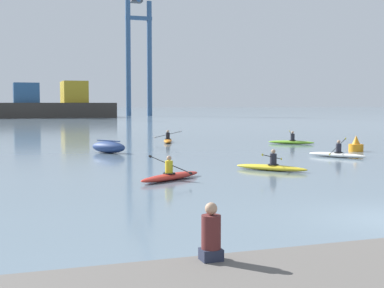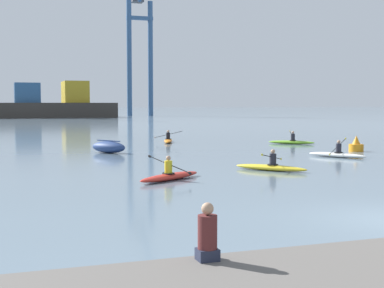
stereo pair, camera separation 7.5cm
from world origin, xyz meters
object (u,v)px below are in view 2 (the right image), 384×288
container_barge (29,106)px  channel_buoy (356,146)px  capsized_dinghy (109,147)px  gantry_crane_west_mid (140,39)px  kayak_orange (168,140)px  kayak_white (337,154)px  seated_onlooker (207,235)px  kayak_red (170,176)px  kayak_yellow (271,167)px  kayak_lime (292,142)px

container_barge → channel_buoy: container_barge is taller
container_barge → capsized_dinghy: 88.75m
gantry_crane_west_mid → channel_buoy: size_ratio=37.55×
kayak_orange → kayak_white: (5.53, -14.21, -0.00)m
kayak_white → seated_onlooker: (-14.56, -18.25, 0.79)m
container_barge → kayak_red: 101.24m
channel_buoy → seated_onlooker: 27.60m
seated_onlooker → kayak_yellow: bearing=59.4°
channel_buoy → seated_onlooker: size_ratio=1.12×
container_barge → seated_onlooker: size_ratio=40.78×
kayak_orange → kayak_white: kayak_white is taller
kayak_white → container_barge: bearing=97.2°
container_barge → kayak_yellow: size_ratio=12.08×
gantry_crane_west_mid → kayak_white: 107.09m
gantry_crane_west_mid → kayak_orange: bearing=-102.4°
channel_buoy → kayak_lime: size_ratio=0.33×
kayak_orange → kayak_lime: bearing=-29.4°
kayak_lime → container_barge: bearing=99.7°
channel_buoy → kayak_lime: (-0.69, 6.84, -0.19)m
gantry_crane_west_mid → kayak_orange: 94.27m
container_barge → seated_onlooker: container_barge is taller
capsized_dinghy → kayak_orange: 9.48m
capsized_dinghy → kayak_red: (0.10, -12.50, -0.18)m
kayak_lime → kayak_yellow: bearing=-122.5°
gantry_crane_west_mid → kayak_red: (-25.74, -110.18, -18.35)m
kayak_red → capsized_dinghy: bearing=90.4°
capsized_dinghy → kayak_white: (11.47, -6.83, -0.18)m
kayak_white → seated_onlooker: seated_onlooker is taller
container_barge → gantry_crane_west_mid: size_ratio=0.97×
kayak_yellow → gantry_crane_west_mid: bearing=79.3°
gantry_crane_west_mid → kayak_lime: 97.35m
kayak_red → seated_onlooker: bearing=-104.2°
gantry_crane_west_mid → seated_onlooker: size_ratio=41.96×
kayak_yellow → seated_onlooker: bearing=-120.6°
kayak_lime → kayak_white: bearing=-105.0°
gantry_crane_west_mid → kayak_red: size_ratio=11.86×
capsized_dinghy → kayak_yellow: 12.26m
kayak_lime → kayak_white: kayak_lime is taller
kayak_yellow → channel_buoy: bearing=36.6°
kayak_lime → channel_buoy: bearing=-84.2°
gantry_crane_west_mid → kayak_red: 114.63m
kayak_yellow → capsized_dinghy: bearing=115.1°
gantry_crane_west_mid → seated_onlooker: bearing=-103.3°
kayak_yellow → kayak_white: kayak_white is taller
container_barge → gantry_crane_west_mid: 32.22m
container_barge → kayak_lime: container_barge is taller
container_barge → capsized_dinghy: size_ratio=13.11×
kayak_white → kayak_red: size_ratio=1.02×
channel_buoy → kayak_orange: size_ratio=0.29×
capsized_dinghy → kayak_orange: kayak_orange is taller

